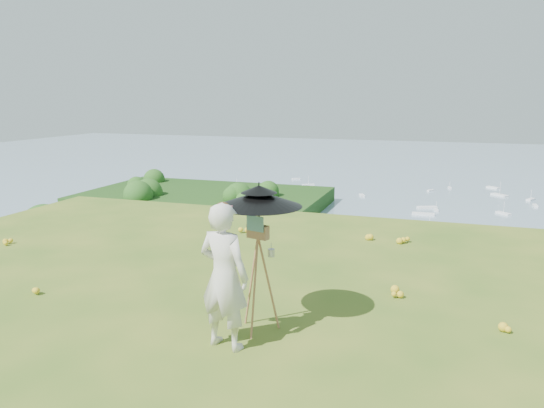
% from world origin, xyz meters
% --- Properties ---
extents(ground, '(14.00, 14.00, 0.00)m').
position_xyz_m(ground, '(0.00, 0.00, 0.00)').
color(ground, '#3F651D').
rests_on(ground, ground).
extents(shoreline_tier, '(170.00, 28.00, 8.00)m').
position_xyz_m(shoreline_tier, '(0.00, 75.00, -36.00)').
color(shoreline_tier, '#6F6958').
rests_on(shoreline_tier, bay_water).
extents(bay_water, '(700.00, 700.00, 0.00)m').
position_xyz_m(bay_water, '(0.00, 240.00, -34.00)').
color(bay_water, '#779DAB').
rests_on(bay_water, ground).
extents(peninsula, '(90.00, 60.00, 12.00)m').
position_xyz_m(peninsula, '(-75.00, 155.00, -29.00)').
color(peninsula, '#10340E').
rests_on(peninsula, bay_water).
extents(slope_trees, '(110.00, 50.00, 6.00)m').
position_xyz_m(slope_trees, '(0.00, 35.00, -15.00)').
color(slope_trees, '#205218').
rests_on(slope_trees, forest_slope).
extents(harbor_town, '(110.00, 22.00, 5.00)m').
position_xyz_m(harbor_town, '(0.00, 75.00, -29.50)').
color(harbor_town, silver).
rests_on(harbor_town, shoreline_tier).
extents(moored_boats, '(140.00, 140.00, 0.70)m').
position_xyz_m(moored_boats, '(-12.50, 161.00, -33.65)').
color(moored_boats, white).
rests_on(moored_boats, bay_water).
extents(wildflowers, '(10.00, 10.50, 0.12)m').
position_xyz_m(wildflowers, '(0.00, 0.25, 0.06)').
color(wildflowers, gold).
rests_on(wildflowers, ground).
extents(painter, '(0.73, 0.55, 1.81)m').
position_xyz_m(painter, '(1.30, -0.77, 0.90)').
color(painter, beige).
rests_on(painter, ground).
extents(field_easel, '(0.73, 0.73, 1.55)m').
position_xyz_m(field_easel, '(1.53, -0.21, 0.77)').
color(field_easel, '#A36844').
rests_on(field_easel, ground).
extents(sun_umbrella, '(1.39, 1.39, 0.69)m').
position_xyz_m(sun_umbrella, '(1.53, -0.18, 1.62)').
color(sun_umbrella, black).
rests_on(sun_umbrella, field_easel).
extents(painter_cap, '(0.24, 0.27, 0.10)m').
position_xyz_m(painter_cap, '(1.30, -0.77, 1.75)').
color(painter_cap, pink).
rests_on(painter_cap, painter).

